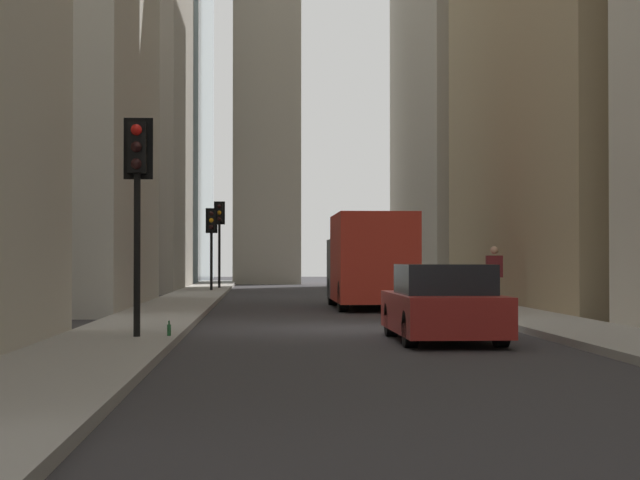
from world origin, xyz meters
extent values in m
plane|color=#302D30|center=(0.00, 0.00, 0.00)|extent=(135.00, 135.00, 0.00)
cube|color=gray|center=(0.00, 4.50, 0.07)|extent=(90.00, 2.20, 0.14)
cube|color=gray|center=(0.00, -4.50, 0.07)|extent=(90.00, 2.20, 0.14)
cube|color=#A8A091|center=(42.37, 1.59, 12.44)|extent=(4.04, 4.04, 24.87)
cube|color=red|center=(8.67, -1.40, 1.54)|extent=(4.60, 2.25, 2.60)
cube|color=#38383D|center=(11.87, -1.40, 1.19)|extent=(1.90, 2.25, 1.90)
cube|color=black|center=(11.87, -1.40, 1.79)|extent=(1.92, 2.09, 0.64)
cylinder|color=black|center=(11.87, -2.38, 0.44)|extent=(0.88, 0.28, 0.88)
cylinder|color=black|center=(11.87, -0.41, 0.44)|extent=(0.88, 0.28, 0.88)
cylinder|color=black|center=(7.27, -2.38, 0.44)|extent=(0.88, 0.28, 0.88)
cylinder|color=black|center=(7.27, -0.41, 0.44)|extent=(0.88, 0.28, 0.88)
cube|color=maroon|center=(-3.69, -1.40, 0.53)|extent=(4.30, 1.78, 0.70)
cube|color=black|center=(-3.89, -1.40, 1.15)|extent=(2.10, 1.58, 0.54)
cylinder|color=black|center=(-2.34, -2.18, 0.32)|extent=(0.64, 0.22, 0.64)
cylinder|color=black|center=(-2.34, -0.62, 0.32)|extent=(0.64, 0.22, 0.64)
cylinder|color=black|center=(-5.04, -2.18, 0.32)|extent=(0.64, 0.22, 0.64)
cylinder|color=black|center=(-5.04, -0.62, 0.32)|extent=(0.64, 0.22, 0.64)
cylinder|color=black|center=(-4.08, 4.11, 1.59)|extent=(0.12, 0.12, 2.90)
cube|color=black|center=(-4.08, 4.11, 3.49)|extent=(0.28, 0.32, 0.90)
cube|color=black|center=(-3.92, 4.11, 3.49)|extent=(0.03, 0.52, 1.10)
sphere|color=red|center=(-4.24, 4.11, 3.79)|extent=(0.20, 0.20, 0.20)
sphere|color=black|center=(-4.24, 4.11, 3.49)|extent=(0.20, 0.20, 0.20)
sphere|color=black|center=(-4.24, 4.11, 3.19)|extent=(0.20, 0.20, 0.20)
cylinder|color=black|center=(24.30, 4.11, 1.44)|extent=(0.12, 0.12, 2.61)
cube|color=black|center=(24.30, 4.11, 3.20)|extent=(0.28, 0.32, 0.90)
cube|color=black|center=(24.45, 4.11, 3.20)|extent=(0.03, 0.52, 1.10)
sphere|color=black|center=(24.14, 4.11, 3.50)|extent=(0.20, 0.20, 0.20)
sphere|color=orange|center=(24.14, 4.11, 3.20)|extent=(0.20, 0.20, 0.20)
sphere|color=black|center=(24.14, 4.11, 2.90)|extent=(0.20, 0.20, 0.20)
cylinder|color=black|center=(28.22, 3.91, 1.70)|extent=(0.12, 0.12, 3.11)
cube|color=black|center=(28.22, 3.91, 3.70)|extent=(0.28, 0.32, 0.90)
cube|color=black|center=(28.38, 3.91, 3.70)|extent=(0.03, 0.52, 1.10)
sphere|color=black|center=(28.06, 3.91, 4.00)|extent=(0.20, 0.20, 0.20)
sphere|color=orange|center=(28.06, 3.91, 3.70)|extent=(0.20, 0.20, 0.20)
sphere|color=black|center=(28.06, 3.91, 3.40)|extent=(0.20, 0.20, 0.20)
cylinder|color=#473D33|center=(6.75, -4.72, 0.57)|extent=(0.16, 0.16, 0.85)
cylinder|color=#473D33|center=(6.75, -4.55, 0.57)|extent=(0.16, 0.16, 0.85)
cube|color=maroon|center=(6.75, -4.64, 1.30)|extent=(0.26, 0.44, 0.62)
sphere|color=tan|center=(6.75, -4.64, 1.76)|extent=(0.22, 0.22, 0.22)
cylinder|color=#236033|center=(-3.90, 3.56, 0.24)|extent=(0.07, 0.07, 0.20)
cylinder|color=#236033|center=(-3.90, 3.56, 0.38)|extent=(0.03, 0.03, 0.07)
camera|label=1|loc=(-23.33, 1.91, 1.52)|focal=60.68mm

